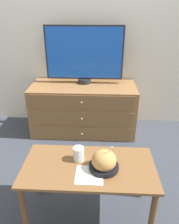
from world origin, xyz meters
name	(u,v)px	position (x,y,z in m)	size (l,w,h in m)	color
ground_plane	(88,119)	(0.00, 0.00, 0.00)	(12.00, 12.00, 0.00)	#383D47
wall_back	(88,24)	(0.00, 0.03, 1.30)	(12.00, 0.05, 2.60)	silver
dresser	(83,109)	(-0.04, -0.31, 0.31)	(1.29, 0.57, 0.62)	olive
tv	(84,54)	(-0.03, -0.20, 0.98)	(0.94, 0.16, 0.69)	#232328
coffee_table	(89,174)	(0.10, -1.62, 0.40)	(0.94, 0.48, 0.48)	brown
takeout_bowl	(104,162)	(0.21, -1.64, 0.54)	(0.21, 0.21, 0.20)	black
drink_cup	(79,155)	(0.03, -1.56, 0.53)	(0.08, 0.08, 0.11)	white
napkin	(89,175)	(0.11, -1.71, 0.48)	(0.19, 0.19, 0.00)	white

